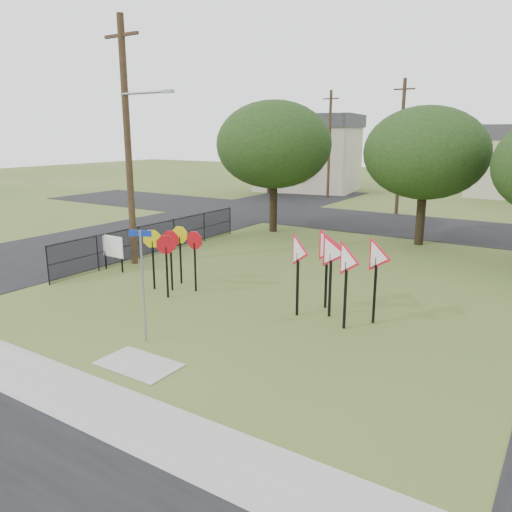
{
  "coord_description": "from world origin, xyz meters",
  "views": [
    {
      "loc": [
        8.46,
        -10.22,
        5.49
      ],
      "look_at": [
        -0.07,
        3.0,
        1.6
      ],
      "focal_mm": 35.0,
      "sensor_mm": 36.0,
      "label": 1
    }
  ],
  "objects_px": {
    "street_name_sign": "(143,279)",
    "stop_sign_cluster": "(173,245)",
    "info_board": "(113,248)",
    "yield_sign_cluster": "(335,257)"
  },
  "relations": [
    {
      "from": "stop_sign_cluster",
      "to": "info_board",
      "type": "relative_size",
      "value": 1.51
    },
    {
      "from": "stop_sign_cluster",
      "to": "street_name_sign",
      "type": "bearing_deg",
      "value": -57.94
    },
    {
      "from": "street_name_sign",
      "to": "stop_sign_cluster",
      "type": "distance_m",
      "value": 4.51
    },
    {
      "from": "yield_sign_cluster",
      "to": "info_board",
      "type": "height_order",
      "value": "yield_sign_cluster"
    },
    {
      "from": "yield_sign_cluster",
      "to": "info_board",
      "type": "xyz_separation_m",
      "value": [
        -9.78,
        0.09,
        -0.95
      ]
    },
    {
      "from": "info_board",
      "to": "stop_sign_cluster",
      "type": "bearing_deg",
      "value": -9.24
    },
    {
      "from": "yield_sign_cluster",
      "to": "info_board",
      "type": "bearing_deg",
      "value": 179.49
    },
    {
      "from": "street_name_sign",
      "to": "yield_sign_cluster",
      "type": "xyz_separation_m",
      "value": [
        3.55,
        4.36,
        0.17
      ]
    },
    {
      "from": "yield_sign_cluster",
      "to": "info_board",
      "type": "distance_m",
      "value": 9.83
    },
    {
      "from": "street_name_sign",
      "to": "info_board",
      "type": "distance_m",
      "value": 7.69
    }
  ]
}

